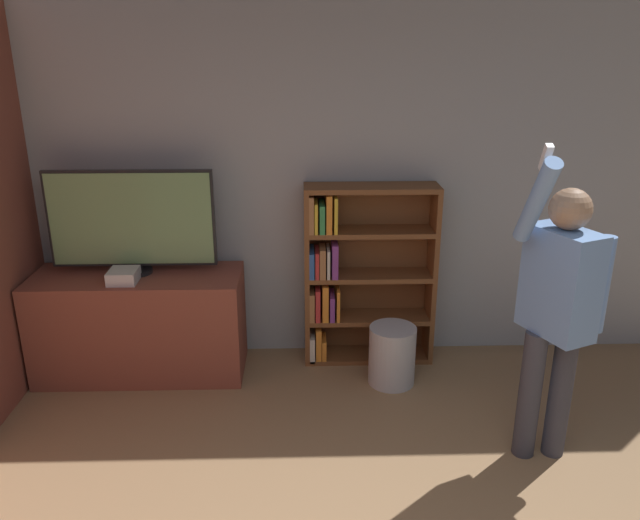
# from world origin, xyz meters

# --- Properties ---
(wall_back) EXTENTS (6.51, 0.06, 2.70)m
(wall_back) POSITION_xyz_m (0.00, 3.05, 1.35)
(wall_back) COLOR #9EA3A8
(wall_back) RESTS_ON ground_plane
(tv_ledge) EXTENTS (1.49, 0.58, 0.77)m
(tv_ledge) POSITION_xyz_m (-1.49, 2.69, 0.39)
(tv_ledge) COLOR brown
(tv_ledge) RESTS_ON ground_plane
(television) EXTENTS (1.16, 0.22, 0.75)m
(television) POSITION_xyz_m (-1.49, 2.74, 1.16)
(television) COLOR black
(television) RESTS_ON tv_ledge
(game_console) EXTENTS (0.19, 0.21, 0.09)m
(game_console) POSITION_xyz_m (-1.53, 2.56, 0.81)
(game_console) COLOR silver
(game_console) RESTS_ON tv_ledge
(bookshelf) EXTENTS (0.98, 0.28, 1.38)m
(bookshelf) POSITION_xyz_m (0.12, 2.87, 0.69)
(bookshelf) COLOR brown
(bookshelf) RESTS_ON ground_plane
(person) EXTENTS (0.55, 0.54, 1.89)m
(person) POSITION_xyz_m (1.12, 1.62, 0.99)
(person) COLOR #383842
(person) RESTS_ON ground_plane
(waste_bin) EXTENTS (0.34, 0.34, 0.43)m
(waste_bin) POSITION_xyz_m (0.35, 2.47, 0.22)
(waste_bin) COLOR #B7B7BC
(waste_bin) RESTS_ON ground_plane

